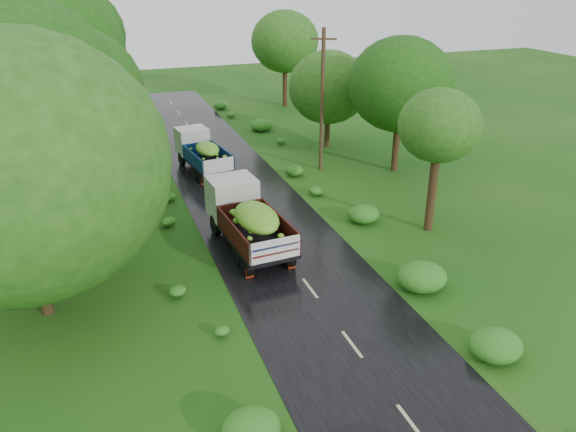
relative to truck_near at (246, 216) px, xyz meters
name	(u,v)px	position (x,y,z in m)	size (l,w,h in m)	color
ground	(352,344)	(1.39, -8.68, -1.56)	(120.00, 120.00, 0.00)	#10490F
road	(301,277)	(1.39, -3.68, -1.55)	(6.50, 80.00, 0.02)	black
road_lines	(293,266)	(1.39, -2.68, -1.54)	(0.12, 69.60, 0.00)	#BFB78C
truck_near	(246,216)	(0.00, 0.00, 0.00)	(2.80, 6.71, 2.75)	black
truck_far	(201,150)	(0.21, 11.32, -0.20)	(2.77, 5.93, 2.40)	black
utility_pole	(322,100)	(7.55, 8.84, 3.03)	(1.46, 0.76, 8.91)	#382616
trees_left	(39,72)	(-8.62, 12.10, 5.15)	(7.24, 35.88, 9.49)	black
trees_right	(343,74)	(10.87, 12.96, 3.70)	(6.07, 31.07, 7.46)	black
shrubs	(245,195)	(1.39, 5.32, -1.21)	(11.90, 44.00, 0.70)	#196A1B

